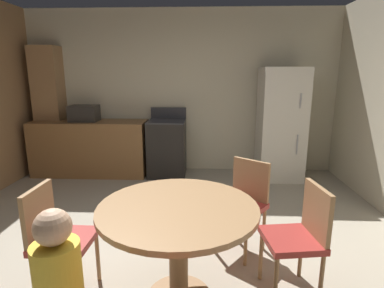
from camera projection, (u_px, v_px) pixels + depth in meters
ground_plane at (157, 273)px, 2.63m from camera, size 14.00×14.00×0.00m
wall_back at (182, 92)px, 5.25m from camera, size 5.47×0.12×2.70m
kitchen_counter at (91, 148)px, 5.13m from camera, size 1.87×0.60×0.90m
pantry_column at (51, 111)px, 5.20m from camera, size 0.44×0.36×2.10m
oven_range at (167, 148)px, 5.08m from camera, size 0.60×0.60×1.10m
refrigerator at (281, 124)px, 4.86m from camera, size 0.68×0.68×1.76m
microwave at (84, 113)px, 5.00m from camera, size 0.44×0.32×0.26m
dining_table at (178, 227)px, 2.21m from camera, size 1.15×1.15×0.76m
chair_northeast at (244, 200)px, 2.91m from camera, size 0.56×0.56×0.87m
chair_west at (56, 234)px, 2.29m from camera, size 0.41×0.41×0.87m
chair_east at (300, 233)px, 2.31m from camera, size 0.45×0.45×0.87m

